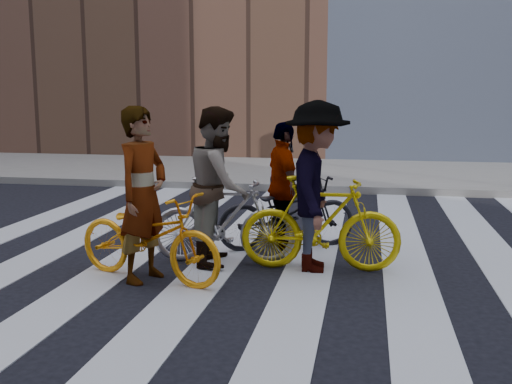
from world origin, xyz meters
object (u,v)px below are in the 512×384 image
(bike_silver_mid, at_px, (224,220))
(rider_right, at_px, (317,187))
(rider_rear, at_px, (283,186))
(rider_mid, at_px, (219,186))
(rider_left, at_px, (143,195))
(bike_yellow_right, at_px, (320,224))
(bike_dark_rear, at_px, (287,212))
(bike_yellow_left, at_px, (149,236))

(bike_silver_mid, xyz_separation_m, rider_right, (1.09, -0.11, 0.44))
(rider_rear, bearing_deg, rider_right, -175.50)
(rider_mid, bearing_deg, rider_left, 135.37)
(rider_left, bearing_deg, bike_yellow_right, -50.90)
(bike_dark_rear, bearing_deg, bike_silver_mid, 115.89)
(rider_left, bearing_deg, rider_mid, -19.71)
(bike_yellow_right, relative_size, rider_right, 0.94)
(rider_mid, bearing_deg, bike_yellow_left, 137.66)
(bike_silver_mid, bearing_deg, rider_left, 133.22)
(bike_yellow_right, distance_m, rider_right, 0.42)
(rider_left, bearing_deg, rider_right, -50.36)
(rider_right, bearing_deg, bike_dark_rear, 23.86)
(bike_yellow_right, height_order, rider_mid, rider_mid)
(bike_yellow_left, height_order, rider_mid, rider_mid)
(bike_yellow_left, xyz_separation_m, rider_left, (-0.05, 0.00, 0.45))
(bike_yellow_right, height_order, rider_rear, rider_rear)
(rider_left, bearing_deg, bike_silver_mid, -21.87)
(bike_dark_rear, distance_m, rider_mid, 1.14)
(bike_dark_rear, height_order, rider_rear, rider_rear)
(bike_yellow_right, xyz_separation_m, rider_mid, (-1.19, 0.11, 0.38))
(bike_yellow_left, distance_m, rider_right, 1.91)
(bike_yellow_right, distance_m, rider_mid, 1.26)
(bike_yellow_left, relative_size, rider_mid, 0.99)
(rider_right, bearing_deg, rider_rear, 26.37)
(rider_left, relative_size, rider_rear, 1.14)
(rider_left, bearing_deg, rider_rear, -20.57)
(bike_yellow_right, relative_size, bike_dark_rear, 0.99)
(bike_dark_rear, bearing_deg, bike_yellow_left, 116.74)
(bike_silver_mid, bearing_deg, rider_rear, -44.09)
(bike_yellow_right, bearing_deg, bike_yellow_left, 108.82)
(bike_yellow_right, bearing_deg, rider_left, 108.28)
(bike_yellow_left, height_order, bike_silver_mid, bike_silver_mid)
(bike_silver_mid, xyz_separation_m, rider_mid, (-0.05, -0.00, 0.41))
(bike_yellow_left, relative_size, bike_yellow_right, 1.01)
(rider_mid, xyz_separation_m, rider_right, (1.14, -0.11, 0.04))
(rider_right, distance_m, rider_rear, 1.03)
(bike_yellow_left, xyz_separation_m, rider_rear, (1.22, 1.59, 0.34))
(rider_rear, bearing_deg, bike_dark_rear, -114.66)
(bike_yellow_right, distance_m, bike_dark_rear, 1.02)
(rider_left, xyz_separation_m, rider_right, (1.77, 0.70, 0.03))
(bike_silver_mid, relative_size, rider_mid, 0.93)
(bike_yellow_left, relative_size, rider_right, 0.95)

